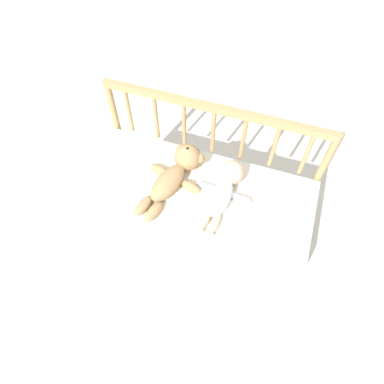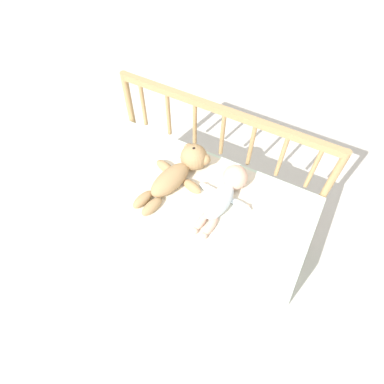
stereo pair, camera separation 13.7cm
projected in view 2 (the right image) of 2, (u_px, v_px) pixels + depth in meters
ground_plane at (191, 244)px, 2.10m from camera, size 12.00×12.00×0.00m
crib_mattress at (191, 225)px, 1.89m from camera, size 1.18×0.64×0.50m
crib_rail at (221, 143)px, 1.79m from camera, size 1.18×0.04×0.82m
blanket at (193, 195)px, 1.70m from camera, size 0.81×0.55×0.01m
teddy_bear at (179, 171)px, 1.71m from camera, size 0.30×0.47×0.14m
baby at (225, 193)px, 1.65m from camera, size 0.29×0.42×0.13m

